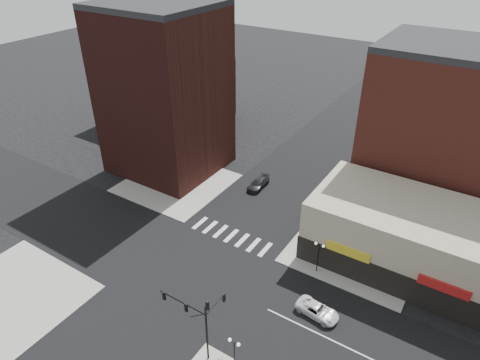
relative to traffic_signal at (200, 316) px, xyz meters
The scene contains 15 objects.
ground 11.76m from the traffic_signal, 132.74° to the left, with size 240.00×240.00×0.00m, color black.
road_ew 11.76m from the traffic_signal, 132.74° to the left, with size 200.00×14.00×0.02m, color black.
road_ns 11.76m from the traffic_signal, 132.74° to the left, with size 14.00×200.00×0.02m, color black.
sidewalk_nw 31.55m from the traffic_signal, 134.23° to the left, with size 15.00×15.00×0.12m, color gray.
sidewalk_ne 23.99m from the traffic_signal, 71.98° to the left, with size 15.00×15.00×0.12m, color gray.
sidewalk_sw 23.26m from the traffic_signal, 162.94° to the right, with size 15.00×15.00×0.12m, color gray.
building_nw 37.93m from the traffic_signal, 134.90° to the left, with size 16.00×15.00×25.00m, color #3A1612.
building_nw_low 57.36m from the traffic_signal, 133.17° to the left, with size 20.00×18.00×12.00m, color #3A1612.
building_ne_midrise 39.60m from the traffic_signal, 72.51° to the left, with size 18.00×15.00×22.00m, color maroon.
building_ne_row 26.71m from the traffic_signal, 58.92° to the left, with size 24.20×12.20×8.00m.
traffic_signal is the anchor object (origin of this frame).
street_lamp_se_a 4.12m from the traffic_signal, ahead, with size 1.22×0.32×4.16m.
street_lamp_ne 16.62m from the traffic_signal, 73.25° to the left, with size 1.22×0.32×4.16m.
white_suv 13.19m from the traffic_signal, 53.45° to the left, with size 2.11×4.58×1.27m, color silver.
dark_sedan_north 30.27m from the traffic_signal, 110.21° to the left, with size 1.94×4.76×1.38m, color black.
Camera 1 is at (24.43, -28.10, 35.30)m, focal length 32.00 mm.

